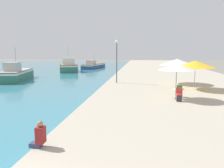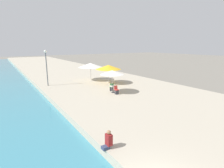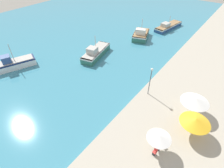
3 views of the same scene
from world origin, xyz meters
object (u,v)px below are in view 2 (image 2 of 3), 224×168
Objects in this scene: cafe_umbrella_pink at (112,72)px; cafe_chair_right at (117,91)px; person_at_quay at (108,140)px; cafe_umbrella_striped at (91,65)px; cafe_umbrella_white at (108,67)px; cafe_chair_left at (111,88)px; cafe_table at (113,88)px; lamppost at (46,62)px.

cafe_chair_right is at bearing -78.61° from cafe_umbrella_pink.
person_at_quay is (-6.13, -8.03, 0.10)m from cafe_chair_right.
cafe_umbrella_striped is at bearing 80.59° from cafe_umbrella_pink.
cafe_chair_right is (-1.13, -8.34, -1.94)m from cafe_umbrella_striped.
cafe_umbrella_white is 3.74× the size of cafe_chair_left.
cafe_umbrella_pink is 2.08m from cafe_chair_right.
cafe_chair_left is at bearing 71.57° from cafe_table.
cafe_umbrella_pink is 9.07m from lamppost.
cafe_chair_right is (-0.27, -1.41, 0.00)m from cafe_chair_left.
person_at_quay reaches higher than cafe_chair_right.
cafe_table is at bearing -90.00° from cafe_chair_right.
cafe_umbrella_pink is 4.94m from cafe_umbrella_white.
cafe_umbrella_striped is at bearing -94.23° from cafe_chair_right.
cafe_chair_right is at bearing -97.73° from cafe_umbrella_striped.
cafe_chair_right is at bearing -93.50° from cafe_table.
person_at_quay is (-7.26, -16.37, -1.84)m from cafe_umbrella_striped.
cafe_umbrella_pink is 2.80× the size of cafe_chair_right.
cafe_umbrella_striped is at bearing 107.38° from cafe_umbrella_white.
cafe_umbrella_pink is at bearing -75.11° from cafe_chair_right.
cafe_table is (0.18, 0.04, -1.75)m from cafe_umbrella_pink.
lamppost is (-5.42, 6.79, 2.77)m from cafe_chair_left.
cafe_umbrella_white is at bearing 63.93° from cafe_table.
cafe_umbrella_striped is (-1.03, 3.29, 0.02)m from cafe_umbrella_white.
cafe_umbrella_white reaches higher than cafe_umbrella_pink.
cafe_umbrella_pink is 7.77m from cafe_umbrella_striped.
cafe_umbrella_pink is at bearing -117.76° from cafe_umbrella_white.
person_at_quay is at bearing -124.51° from cafe_umbrella_pink.
person_at_quay reaches higher than cafe_chair_left.
cafe_umbrella_white is at bearing 57.64° from person_at_quay.
cafe_table is at bearing -90.00° from cafe_chair_left.
cafe_chair_left is 0.20× the size of lamppost.
person_at_quay is 16.48m from lamppost.
cafe_chair_left is (0.23, 0.69, -0.21)m from cafe_table.
cafe_umbrella_white is 5.12m from cafe_table.
cafe_umbrella_white is 3.74× the size of cafe_chair_right.
cafe_chair_left is at bearing -117.42° from cafe_umbrella_white.
cafe_umbrella_striped is 4.41× the size of cafe_table.
cafe_umbrella_striped is at bearing 101.36° from cafe_chair_left.
cafe_umbrella_white reaches higher than cafe_table.
cafe_umbrella_striped is at bearing 81.87° from cafe_table.
cafe_umbrella_striped is (1.27, 7.66, -0.01)m from cafe_umbrella_pink.
cafe_chair_left is 1.00× the size of cafe_chair_right.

